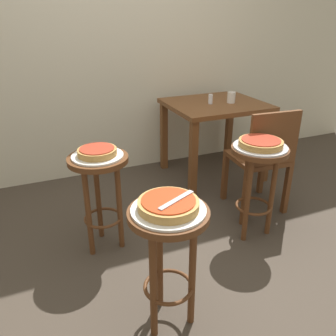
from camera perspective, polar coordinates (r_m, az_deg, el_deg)
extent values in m
plane|color=#42382D|center=(2.35, 3.15, -15.15)|extent=(6.00, 6.00, 0.00)
cube|color=beige|center=(3.37, -9.75, 24.19)|extent=(6.00, 0.10, 3.00)
cylinder|color=#5B3319|center=(1.59, 0.07, -7.60)|extent=(0.38, 0.38, 0.03)
cylinder|color=#5B3319|center=(1.88, -1.40, -14.50)|extent=(0.04, 0.04, 0.63)
cylinder|color=#5B3319|center=(1.73, -2.43, -18.74)|extent=(0.04, 0.04, 0.63)
cylinder|color=#5B3319|center=(1.79, 4.00, -16.95)|extent=(0.04, 0.04, 0.63)
torus|color=#5B3319|center=(1.86, 0.06, -18.89)|extent=(0.26, 0.26, 0.02)
cylinder|color=white|center=(1.58, 0.07, -6.88)|extent=(0.35, 0.35, 0.01)
cylinder|color=tan|center=(1.57, 0.07, -6.06)|extent=(0.28, 0.28, 0.04)
cylinder|color=red|center=(1.56, 0.07, -5.34)|extent=(0.25, 0.25, 0.01)
cylinder|color=#5B3319|center=(2.39, 14.88, 2.87)|extent=(0.38, 0.38, 0.03)
cylinder|color=#5B3319|center=(2.61, 12.55, -3.07)|extent=(0.04, 0.04, 0.63)
cylinder|color=#5B3319|center=(2.43, 12.93, -5.29)|extent=(0.04, 0.04, 0.63)
cylinder|color=#5B3319|center=(2.55, 16.71, -4.30)|extent=(0.04, 0.04, 0.63)
torus|color=#5B3319|center=(2.57, 13.85, -6.06)|extent=(0.26, 0.26, 0.02)
cylinder|color=silver|center=(2.38, 14.94, 3.39)|extent=(0.36, 0.36, 0.01)
cylinder|color=#B78442|center=(2.37, 15.00, 3.98)|extent=(0.29, 0.29, 0.04)
cylinder|color=#B23823|center=(2.36, 15.06, 4.50)|extent=(0.26, 0.26, 0.01)
cylinder|color=#5B3319|center=(2.21, -11.46, 1.42)|extent=(0.38, 0.38, 0.03)
cylinder|color=#5B3319|center=(2.46, -11.42, -4.78)|extent=(0.04, 0.04, 0.63)
cylinder|color=#5B3319|center=(2.29, -12.95, -7.24)|extent=(0.04, 0.04, 0.63)
cylinder|color=#5B3319|center=(2.33, -7.99, -6.31)|extent=(0.04, 0.04, 0.63)
torus|color=#5B3319|center=(2.41, -10.61, -8.04)|extent=(0.26, 0.26, 0.02)
cylinder|color=white|center=(2.20, -11.51, 1.98)|extent=(0.32, 0.32, 0.01)
cylinder|color=#B78442|center=(2.19, -11.57, 2.61)|extent=(0.24, 0.24, 0.04)
cylinder|color=#B23823|center=(2.18, -11.62, 3.17)|extent=(0.21, 0.21, 0.01)
cube|color=brown|center=(3.28, 7.80, 10.28)|extent=(0.86, 0.75, 0.04)
cube|color=brown|center=(2.95, 4.16, 1.35)|extent=(0.06, 0.06, 0.69)
cube|color=brown|center=(3.35, 15.93, 3.31)|extent=(0.06, 0.06, 0.69)
cube|color=brown|center=(3.50, -0.66, 5.21)|extent=(0.06, 0.06, 0.69)
cube|color=brown|center=(3.84, 10.00, 6.60)|extent=(0.06, 0.06, 0.69)
cylinder|color=silver|center=(3.28, 10.36, 11.35)|extent=(0.07, 0.07, 0.10)
cylinder|color=white|center=(3.22, 7.01, 11.19)|extent=(0.04, 0.04, 0.09)
cube|color=#5B3319|center=(2.84, 14.50, 1.64)|extent=(0.43, 0.43, 0.04)
cube|color=#5B3319|center=(2.63, 17.06, 4.55)|extent=(0.40, 0.06, 0.40)
cube|color=#5B3319|center=(3.16, 15.12, -0.52)|extent=(0.04, 0.04, 0.42)
cube|color=#5B3319|center=(2.99, 9.32, -1.47)|extent=(0.04, 0.04, 0.42)
cube|color=#5B3319|center=(2.90, 18.92, -3.36)|extent=(0.04, 0.04, 0.42)
cube|color=#5B3319|center=(2.71, 12.78, -4.60)|extent=(0.04, 0.04, 0.42)
cube|color=silver|center=(1.55, 1.39, -5.26)|extent=(0.21, 0.12, 0.01)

